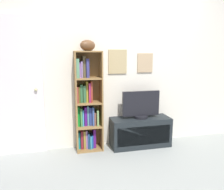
{
  "coord_description": "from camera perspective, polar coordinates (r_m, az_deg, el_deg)",
  "views": [
    {
      "loc": [
        -0.98,
        -2.21,
        1.45
      ],
      "look_at": [
        -0.26,
        0.85,
        0.86
      ],
      "focal_mm": 35.13,
      "sensor_mm": 36.0,
      "label": 1
    }
  ],
  "objects": [
    {
      "name": "television",
      "position": [
        3.44,
        7.53,
        -2.65
      ],
      "size": [
        0.59,
        0.22,
        0.43
      ],
      "color": "black",
      "rests_on": "tv_stand"
    },
    {
      "name": "football",
      "position": [
        3.21,
        -6.35,
        12.71
      ],
      "size": [
        0.29,
        0.26,
        0.15
      ],
      "primitive_type": "ellipsoid",
      "rotation": [
        0.0,
        0.0,
        0.56
      ],
      "color": "brown",
      "rests_on": "bookshelf"
    },
    {
      "name": "tv_stand",
      "position": [
        3.57,
        7.37,
        -9.51
      ],
      "size": [
        0.94,
        0.35,
        0.46
      ],
      "color": "black",
      "rests_on": "ground"
    },
    {
      "name": "back_wall",
      "position": [
        3.49,
        3.09,
        6.41
      ],
      "size": [
        4.8,
        0.08,
        2.39
      ],
      "color": "silver",
      "rests_on": "ground"
    },
    {
      "name": "door",
      "position": [
        3.38,
        -24.77,
        1.77
      ],
      "size": [
        0.87,
        0.09,
        1.98
      ],
      "color": "silver",
      "rests_on": "ground"
    },
    {
      "name": "bookshelf",
      "position": [
        3.32,
        -6.53,
        -2.63
      ],
      "size": [
        0.4,
        0.26,
        1.5
      ],
      "color": "olive",
      "rests_on": "ground"
    },
    {
      "name": "ground",
      "position": [
        2.83,
        9.73,
        -20.89
      ],
      "size": [
        5.2,
        5.2,
        0.04
      ],
      "primitive_type": "cube",
      "color": "gray"
    }
  ]
}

